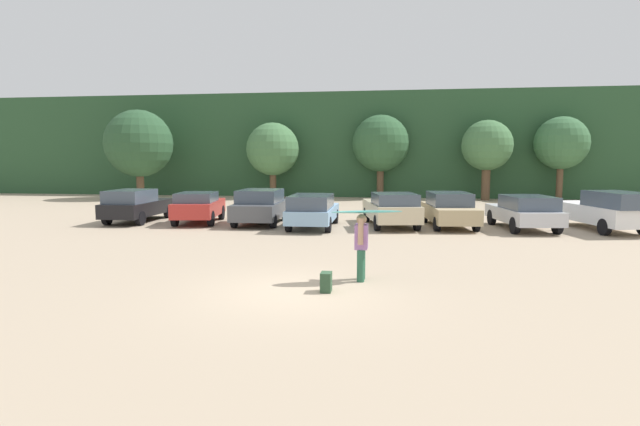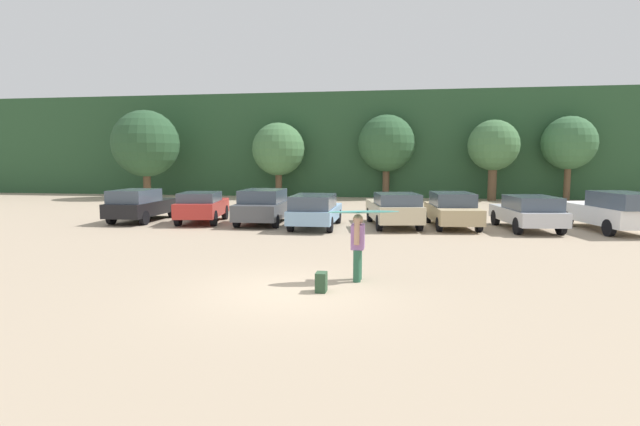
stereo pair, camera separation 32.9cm
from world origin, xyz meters
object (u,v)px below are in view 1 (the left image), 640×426
parked_car_champagne (391,209)px  parked_car_red (199,206)px  parked_car_black (137,205)px  surfboard_teal (367,212)px  backpack_dropped (326,282)px  parked_car_tan (449,209)px  parked_car_sky_blue (313,210)px  parked_car_silver (524,211)px  person_adult (361,243)px  parked_car_white (606,210)px  parked_car_dark_gray (261,206)px

parked_car_champagne → parked_car_red: bearing=79.7°
parked_car_black → parked_car_champagne: size_ratio=0.91×
surfboard_teal → backpack_dropped: surfboard_teal is taller
parked_car_tan → surfboard_teal: surfboard_teal is taller
parked_car_red → parked_car_sky_blue: size_ratio=0.91×
parked_car_black → parked_car_red: bearing=-91.9°
parked_car_red → parked_car_silver: bearing=-99.4°
parked_car_black → parked_car_sky_blue: size_ratio=1.00×
person_adult → backpack_dropped: person_adult is taller
backpack_dropped → parked_car_silver: bearing=58.0°
parked_car_black → backpack_dropped: size_ratio=10.11×
parked_car_champagne → parked_car_white: 8.90m
parked_car_sky_blue → parked_car_white: bearing=-86.7°
parked_car_dark_gray → parked_car_tan: 8.54m
parked_car_white → person_adult: parked_car_white is taller
parked_car_champagne → parked_car_dark_gray: bearing=78.9°
parked_car_dark_gray → surfboard_teal: size_ratio=2.32×
parked_car_tan → parked_car_dark_gray: bearing=85.5°
parked_car_red → parked_car_sky_blue: parked_car_sky_blue is taller
parked_car_sky_blue → parked_car_silver: parked_car_sky_blue is taller
parked_car_tan → backpack_dropped: (-3.94, -11.73, -0.57)m
parked_car_black → parked_car_silver: size_ratio=1.00×
parked_car_champagne → surfboard_teal: size_ratio=2.72×
parked_car_black → parked_car_silver: (17.70, -0.11, -0.03)m
parked_car_red → parked_car_white: 17.85m
parked_car_champagne → surfboard_teal: 10.37m
parked_car_tan → parked_car_white: parked_car_white is taller
parked_car_black → parked_car_silver: bearing=-91.7°
parked_car_white → surfboard_teal: (-9.44, -10.18, 0.84)m
parked_car_dark_gray → parked_car_silver: size_ratio=0.94×
parked_car_tan → person_adult: size_ratio=2.76×
person_adult → parked_car_champagne: bearing=-92.6°
parked_car_silver → parked_car_white: 3.28m
person_adult → parked_car_silver: bearing=-120.9°
parked_car_dark_gray → parked_car_champagne: bearing=-91.8°
parked_car_white → parked_car_black: bearing=78.7°
parked_car_red → parked_car_champagne: 8.96m
surfboard_teal → parked_car_champagne: bearing=-108.0°
parked_car_silver → parked_car_white: size_ratio=0.90×
surfboard_teal → parked_car_dark_gray: bearing=-77.1°
parked_car_black → surfboard_teal: size_ratio=2.47×
parked_car_sky_blue → backpack_dropped: (1.99, -10.41, -0.57)m
parked_car_red → parked_car_sky_blue: (5.57, -0.89, -0.00)m
parked_car_tan → person_adult: person_adult is taller
parked_car_dark_gray → parked_car_white: (14.89, -0.13, 0.05)m
parked_car_silver → person_adult: person_adult is taller
parked_car_sky_blue → parked_car_champagne: parked_car_champagne is taller
parked_car_sky_blue → person_adult: person_adult is taller
parked_car_dark_gray → surfboard_teal: (5.45, -10.31, 0.89)m
person_adult → parked_car_dark_gray: bearing=-61.3°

